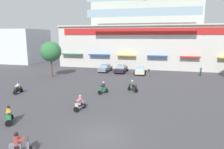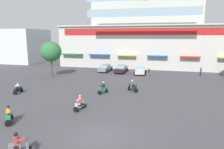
# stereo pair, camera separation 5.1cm
# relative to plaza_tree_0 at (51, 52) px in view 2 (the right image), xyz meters

# --- Properties ---
(ground_plane) EXTENTS (128.00, 128.00, 0.00)m
(ground_plane) POSITION_rel_plaza_tree_0_xyz_m (14.70, -5.49, -4.45)
(ground_plane) COLOR #48464C
(colonial_building) EXTENTS (38.70, 17.09, 18.53)m
(colonial_building) POSITION_rel_plaza_tree_0_xyz_m (14.70, 17.74, 3.50)
(colonial_building) COLOR silver
(colonial_building) RESTS_ON ground
(flank_building_left) EXTENTS (11.70, 11.17, 8.87)m
(flank_building_left) POSITION_rel_plaza_tree_0_xyz_m (-19.07, 16.87, -0.01)
(flank_building_left) COLOR silver
(flank_building_left) RESTS_ON ground
(plaza_tree_0) EXTENTS (3.51, 3.77, 6.20)m
(plaza_tree_0) POSITION_rel_plaza_tree_0_xyz_m (0.00, 0.00, 0.00)
(plaza_tree_0) COLOR brown
(plaza_tree_0) RESTS_ON ground
(parked_car_0) EXTENTS (2.49, 4.39, 1.46)m
(parked_car_0) POSITION_rel_plaza_tree_0_xyz_m (7.66, 7.37, -3.70)
(parked_car_0) COLOR slate
(parked_car_0) RESTS_ON ground
(parked_car_1) EXTENTS (2.47, 4.52, 1.49)m
(parked_car_1) POSITION_rel_plaza_tree_0_xyz_m (10.99, 7.12, -3.69)
(parked_car_1) COLOR #281C2A
(parked_car_1) RESTS_ON ground
(parked_car_2) EXTENTS (2.49, 4.26, 1.48)m
(parked_car_2) POSITION_rel_plaza_tree_0_xyz_m (14.82, 6.34, -3.70)
(parked_car_2) COLOR beige
(parked_car_2) RESTS_ON ground
(scooter_rider_0) EXTENTS (1.06, 1.47, 1.52)m
(scooter_rider_0) POSITION_rel_plaza_tree_0_xyz_m (11.74, -7.92, -3.81)
(scooter_rider_0) COLOR black
(scooter_rider_0) RESTS_ON ground
(scooter_rider_1) EXTENTS (1.28, 1.51, 1.50)m
(scooter_rider_1) POSITION_rel_plaza_tree_0_xyz_m (6.69, -18.11, -3.83)
(scooter_rider_1) COLOR black
(scooter_rider_1) RESTS_ON ground
(scooter_rider_2) EXTENTS (0.78, 1.42, 1.52)m
(scooter_rider_2) POSITION_rel_plaza_tree_0_xyz_m (11.17, -13.95, -3.82)
(scooter_rider_2) COLOR black
(scooter_rider_2) RESTS_ON ground
(scooter_rider_3) EXTENTS (1.45, 1.36, 1.51)m
(scooter_rider_3) POSITION_rel_plaza_tree_0_xyz_m (15.19, -6.05, -3.81)
(scooter_rider_3) COLOR black
(scooter_rider_3) RESTS_ON ground
(scooter_rider_6) EXTENTS (0.57, 1.35, 1.48)m
(scooter_rider_6) POSITION_rel_plaza_tree_0_xyz_m (1.40, -10.45, -3.84)
(scooter_rider_6) COLOR black
(scooter_rider_6) RESTS_ON ground
(scooter_rider_7) EXTENTS (1.42, 1.12, 1.58)m
(scooter_rider_7) POSITION_rel_plaza_tree_0_xyz_m (10.69, -21.94, -3.79)
(scooter_rider_7) COLOR black
(scooter_rider_7) RESTS_ON ground
(pedestrian_0) EXTENTS (0.48, 0.48, 1.66)m
(pedestrian_0) POSITION_rel_plaza_tree_0_xyz_m (25.61, 7.04, -3.50)
(pedestrian_0) COLOR black
(pedestrian_0) RESTS_ON ground
(pedestrian_1) EXTENTS (0.47, 0.47, 1.67)m
(pedestrian_1) POSITION_rel_plaza_tree_0_xyz_m (16.63, 3.38, -3.48)
(pedestrian_1) COLOR #7D5F54
(pedestrian_1) RESTS_ON ground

